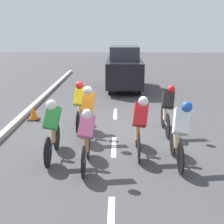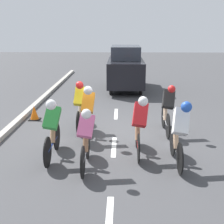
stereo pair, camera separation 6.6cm
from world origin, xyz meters
name	(u,v)px [view 2 (the right image)]	position (x,y,z in m)	size (l,w,h in m)	color
ground_plane	(115,135)	(0.00, 0.00, 0.00)	(60.00, 60.00, 0.00)	#424244
lane_stripe_near	(109,219)	(0.00, 4.14, 0.00)	(0.12, 1.40, 0.01)	white
lane_stripe_mid	(114,147)	(0.00, 0.94, 0.00)	(0.12, 1.40, 0.01)	white
lane_stripe_far	(116,114)	(0.00, -2.26, 0.00)	(0.12, 1.40, 0.01)	white
cyclist_orange	(88,111)	(0.73, 0.32, 0.81)	(0.38, 1.67, 1.54)	black
cyclist_pink	(86,137)	(0.58, 2.26, 0.74)	(0.40, 1.68, 1.44)	black
cyclist_white	(180,131)	(-1.48, 2.02, 0.82)	(0.42, 1.69, 1.55)	black
cyclist_red	(139,124)	(-0.62, 1.48, 0.81)	(0.41, 1.66, 1.54)	black
cyclist_black	(167,108)	(-1.53, -0.20, 0.77)	(0.40, 1.71, 1.49)	black
cyclist_yellow	(80,104)	(1.06, -0.50, 0.81)	(0.37, 1.67, 1.53)	black
cyclist_green	(52,127)	(1.42, 1.76, 0.80)	(0.41, 1.74, 1.51)	black
support_car	(126,68)	(-0.39, -6.90, 1.07)	(1.70, 4.07, 2.13)	black
traffic_cone	(34,113)	(2.75, -1.45, 0.24)	(0.36, 0.36, 0.49)	black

